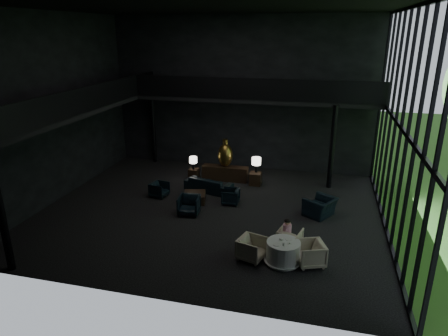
% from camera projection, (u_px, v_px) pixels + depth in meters
% --- Properties ---
extents(floor, '(14.00, 12.00, 0.02)m').
position_uv_depth(floor, '(211.00, 211.00, 16.83)').
color(floor, black).
rests_on(floor, ground).
extents(ceiling, '(14.00, 12.00, 0.02)m').
position_uv_depth(ceiling, '(209.00, 7.00, 14.21)').
color(ceiling, black).
rests_on(ceiling, ground).
extents(wall_back, '(14.00, 0.04, 8.00)m').
position_uv_depth(wall_back, '(241.00, 95.00, 21.02)').
color(wall_back, black).
rests_on(wall_back, ground).
extents(wall_front, '(14.00, 0.04, 8.00)m').
position_uv_depth(wall_front, '(144.00, 165.00, 10.02)').
color(wall_front, black).
rests_on(wall_front, ground).
extents(wall_left, '(0.04, 12.00, 8.00)m').
position_uv_depth(wall_left, '(54.00, 109.00, 17.13)').
color(wall_left, black).
rests_on(wall_left, ground).
extents(curtain_wall, '(0.20, 12.00, 8.00)m').
position_uv_depth(curtain_wall, '(401.00, 128.00, 13.92)').
color(curtain_wall, black).
rests_on(curtain_wall, ground).
extents(mezzanine_left, '(2.00, 12.00, 0.25)m').
position_uv_depth(mezzanine_left, '(74.00, 110.00, 16.90)').
color(mezzanine_left, black).
rests_on(mezzanine_left, wall_left).
extents(mezzanine_back, '(12.00, 2.00, 0.25)m').
position_uv_depth(mezzanine_back, '(257.00, 98.00, 19.87)').
color(mezzanine_back, black).
rests_on(mezzanine_back, wall_back).
extents(railing_left, '(0.06, 12.00, 1.00)m').
position_uv_depth(railing_left, '(94.00, 97.00, 16.47)').
color(railing_left, black).
rests_on(railing_left, mezzanine_left).
extents(railing_back, '(12.00, 0.06, 1.00)m').
position_uv_depth(railing_back, '(254.00, 89.00, 18.76)').
color(railing_back, black).
rests_on(railing_back, mezzanine_back).
extents(column_sw, '(0.24, 0.24, 4.00)m').
position_uv_depth(column_sw, '(1.00, 212.00, 12.10)').
color(column_sw, black).
rests_on(column_sw, floor).
extents(column_nw, '(0.24, 0.24, 4.00)m').
position_uv_depth(column_nw, '(153.00, 128.00, 22.55)').
color(column_nw, black).
rests_on(column_nw, floor).
extents(column_ne, '(0.24, 0.24, 4.00)m').
position_uv_depth(column_ne, '(332.00, 147.00, 18.74)').
color(column_ne, black).
rests_on(column_ne, floor).
extents(console, '(2.32, 0.53, 0.74)m').
position_uv_depth(console, '(225.00, 173.00, 20.17)').
color(console, black).
rests_on(console, floor).
extents(bronze_urn, '(0.74, 0.74, 1.39)m').
position_uv_depth(bronze_urn, '(225.00, 155.00, 19.90)').
color(bronze_urn, '#B28B2B').
rests_on(bronze_urn, console).
extents(side_table_left, '(0.48, 0.48, 0.53)m').
position_uv_depth(side_table_left, '(194.00, 174.00, 20.40)').
color(side_table_left, black).
rests_on(side_table_left, floor).
extents(table_lamp_left, '(0.39, 0.39, 0.66)m').
position_uv_depth(table_lamp_left, '(193.00, 160.00, 20.11)').
color(table_lamp_left, black).
rests_on(table_lamp_left, side_table_left).
extents(side_table_right, '(0.56, 0.56, 0.61)m').
position_uv_depth(side_table_right, '(255.00, 179.00, 19.60)').
color(side_table_right, black).
rests_on(side_table_right, floor).
extents(table_lamp_right, '(0.45, 0.45, 0.75)m').
position_uv_depth(table_lamp_right, '(256.00, 162.00, 19.43)').
color(table_lamp_right, black).
rests_on(table_lamp_right, side_table_right).
extents(sofa, '(2.57, 1.33, 0.97)m').
position_uv_depth(sofa, '(209.00, 181.00, 18.79)').
color(sofa, black).
rests_on(sofa, floor).
extents(lounge_armchair_west, '(0.75, 0.79, 0.71)m').
position_uv_depth(lounge_armchair_west, '(159.00, 189.00, 18.19)').
color(lounge_armchair_west, black).
rests_on(lounge_armchair_west, floor).
extents(lounge_armchair_east, '(0.67, 0.72, 0.71)m').
position_uv_depth(lounge_armchair_east, '(231.00, 196.00, 17.43)').
color(lounge_armchair_east, black).
rests_on(lounge_armchair_east, floor).
extents(lounge_armchair_south, '(1.02, 0.96, 0.97)m').
position_uv_depth(lounge_armchair_south, '(189.00, 203.00, 16.40)').
color(lounge_armchair_south, black).
rests_on(lounge_armchair_south, floor).
extents(window_armchair, '(1.39, 1.55, 1.13)m').
position_uv_depth(window_armchair, '(320.00, 203.00, 16.24)').
color(window_armchair, black).
rests_on(window_armchair, floor).
extents(coffee_table, '(1.13, 1.13, 0.41)m').
position_uv_depth(coffee_table, '(195.00, 197.00, 17.66)').
color(coffee_table, black).
rests_on(coffee_table, floor).
extents(dining_table, '(1.24, 1.24, 0.75)m').
position_uv_depth(dining_table, '(283.00, 253.00, 13.00)').
color(dining_table, white).
rests_on(dining_table, floor).
extents(dining_chair_north, '(0.91, 0.87, 0.78)m').
position_uv_depth(dining_chair_north, '(290.00, 237.00, 13.89)').
color(dining_chair_north, '#AC9F92').
rests_on(dining_chair_north, floor).
extents(dining_chair_east, '(1.16, 1.19, 0.97)m').
position_uv_depth(dining_chair_east, '(310.00, 251.00, 12.84)').
color(dining_chair_east, '#BEB5A5').
rests_on(dining_chair_east, floor).
extents(dining_chair_west, '(1.04, 1.08, 0.91)m').
position_uv_depth(dining_chair_west, '(252.00, 247.00, 13.16)').
color(dining_chair_west, '#BEAC94').
rests_on(dining_chair_west, floor).
extents(child, '(0.30, 0.30, 0.65)m').
position_uv_depth(child, '(287.00, 227.00, 13.77)').
color(child, '#CD7C99').
rests_on(child, dining_chair_north).
extents(plate_a, '(0.32, 0.32, 0.02)m').
position_uv_depth(plate_a, '(277.00, 244.00, 12.70)').
color(plate_a, white).
rests_on(plate_a, dining_table).
extents(plate_b, '(0.24, 0.24, 0.02)m').
position_uv_depth(plate_b, '(289.00, 239.00, 13.02)').
color(plate_b, white).
rests_on(plate_b, dining_table).
extents(saucer, '(0.17, 0.17, 0.01)m').
position_uv_depth(saucer, '(289.00, 243.00, 12.77)').
color(saucer, white).
rests_on(saucer, dining_table).
extents(coffee_cup, '(0.08, 0.08, 0.05)m').
position_uv_depth(coffee_cup, '(290.00, 243.00, 12.74)').
color(coffee_cup, white).
rests_on(coffee_cup, saucer).
extents(cereal_bowl, '(0.15, 0.15, 0.08)m').
position_uv_depth(cereal_bowl, '(281.00, 239.00, 12.97)').
color(cereal_bowl, white).
rests_on(cereal_bowl, dining_table).
extents(cream_pot, '(0.08, 0.08, 0.08)m').
position_uv_depth(cream_pot, '(284.00, 245.00, 12.63)').
color(cream_pot, '#99999E').
rests_on(cream_pot, dining_table).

